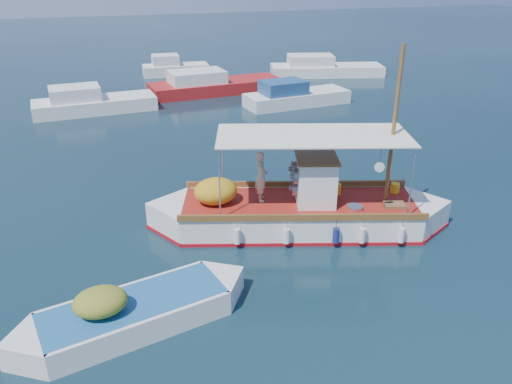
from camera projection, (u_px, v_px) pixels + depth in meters
name	position (u px, v px, depth m)	size (l,w,h in m)	color
ground	(294.00, 239.00, 16.24)	(160.00, 160.00, 0.00)	black
fishing_caique	(297.00, 212.00, 16.75)	(9.76, 4.93, 6.25)	white
dinghy	(133.00, 315.00, 12.22)	(6.00, 2.62, 1.50)	white
bg_boat_nw	(91.00, 104.00, 29.89)	(7.22, 2.87, 1.80)	silver
bg_boat_n	(212.00, 86.00, 34.29)	(9.26, 3.52, 1.80)	#A41B1B
bg_boat_ne	(294.00, 97.00, 31.34)	(6.83, 2.85, 1.80)	silver
bg_boat_e	(323.00, 69.00, 39.68)	(9.16, 4.81, 1.80)	silver
bg_boat_far_n	(174.00, 69.00, 39.85)	(5.26, 2.31, 1.80)	silver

